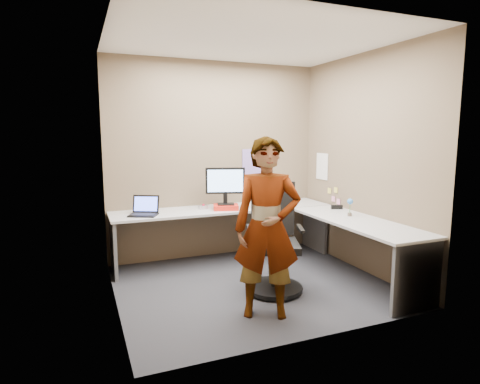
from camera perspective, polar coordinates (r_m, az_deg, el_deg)
name	(u,v)px	position (r m, az deg, el deg)	size (l,w,h in m)	color
ground	(253,285)	(4.73, 1.84, -13.08)	(3.00, 3.00, 0.00)	#25252A
wall_back	(216,160)	(5.62, -3.48, 4.51)	(3.00, 3.00, 0.00)	brown
wall_right	(364,164)	(5.21, 17.22, 3.84)	(2.70, 2.70, 0.00)	brown
wall_left	(111,173)	(4.05, -17.90, 2.61)	(2.70, 2.70, 0.00)	brown
ceiling	(254,40)	(4.50, 2.02, 20.83)	(3.00, 3.00, 0.00)	white
desk	(272,225)	(5.06, 4.63, -4.66)	(2.98, 2.58, 0.73)	#A7A7A7
paper_ream	(226,207)	(5.28, -2.02, -2.16)	(0.32, 0.24, 0.06)	red
monitor	(225,183)	(5.25, -2.11, 1.31)	(0.50, 0.22, 0.49)	black
laptop	(144,210)	(5.07, -13.43, -2.52)	(0.41, 0.39, 0.23)	black
trackball_mouse	(203,207)	(5.35, -5.25, -2.13)	(0.12, 0.08, 0.07)	#B7B7BC
origami	(220,207)	(5.29, -2.83, -2.18)	(0.10, 0.10, 0.06)	white
stapler	(337,207)	(5.47, 13.60, -2.09)	(0.15, 0.04, 0.06)	black
flower	(350,204)	(5.03, 15.38, -1.72)	(0.07, 0.07, 0.22)	brown
calendar_purple	(252,163)	(5.81, 1.71, 4.15)	(0.30, 0.01, 0.40)	#846BB7
calendar_white	(322,166)	(5.93, 11.60, 3.58)	(0.01, 0.28, 0.38)	white
sticky_note_a	(336,190)	(5.68, 13.47, 0.27)	(0.01, 0.07, 0.07)	#F2E059
sticky_note_b	(333,199)	(5.74, 13.13, -0.95)	(0.01, 0.07, 0.07)	pink
sticky_note_c	(338,202)	(5.64, 13.83, -1.33)	(0.01, 0.07, 0.07)	pink
sticky_note_d	(329,191)	(5.80, 12.60, 0.17)	(0.01, 0.07, 0.07)	#F2E059
office_chair	(274,248)	(4.47, 4.83, -7.89)	(0.68, 0.67, 1.17)	black
person	(267,228)	(3.76, 3.87, -5.15)	(0.62, 0.41, 1.70)	#999399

